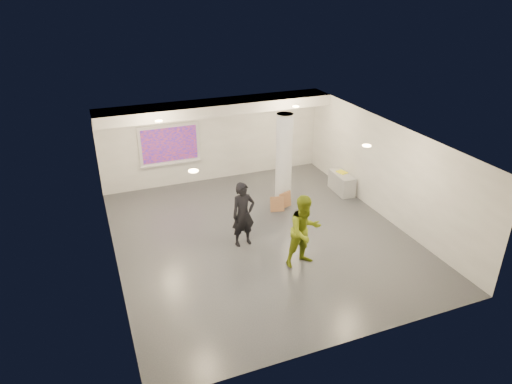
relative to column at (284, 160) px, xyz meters
name	(u,v)px	position (x,y,z in m)	size (l,w,h in m)	color
floor	(261,237)	(-1.50, -1.80, -1.50)	(8.00, 9.00, 0.01)	#36393E
ceiling	(262,137)	(-1.50, -1.80, 1.50)	(8.00, 9.00, 0.01)	white
wall_back	(214,140)	(-1.50, 2.70, 0.00)	(8.00, 0.01, 3.00)	beige
wall_front	(350,283)	(-1.50, -6.30, 0.00)	(8.00, 0.01, 3.00)	beige
wall_left	(110,215)	(-5.50, -1.80, 0.00)	(0.01, 9.00, 3.00)	beige
wall_right	(384,169)	(2.50, -1.80, 0.00)	(0.01, 9.00, 3.00)	beige
soffit_band	(217,107)	(-1.50, 2.15, 1.32)	(8.00, 1.10, 0.36)	silver
downlight_nw	(159,121)	(-3.70, 0.70, 1.48)	(0.22, 0.22, 0.02)	#EDC888
downlight_ne	(296,107)	(0.70, 0.70, 1.48)	(0.22, 0.22, 0.02)	#EDC888
downlight_sw	(193,171)	(-3.70, -3.30, 1.48)	(0.22, 0.22, 0.02)	#EDC888
downlight_se	(367,146)	(0.70, -3.30, 1.48)	(0.22, 0.22, 0.02)	#EDC888
column	(284,160)	(0.00, 0.00, 0.00)	(0.52, 0.52, 3.00)	silver
projection_screen	(170,145)	(-3.10, 2.65, 0.03)	(2.10, 0.13, 1.42)	silver
credenza	(342,183)	(2.22, -0.02, -1.16)	(0.48, 1.15, 0.67)	#999C9E
papers_stack	(342,172)	(2.26, 0.11, -0.82)	(0.22, 0.28, 0.02)	silver
postit_pad	(342,172)	(2.26, 0.10, -0.81)	(0.25, 0.34, 0.03)	#FFF81B
cardboard_back	(285,200)	(-0.08, -0.37, -1.24)	(0.48, 0.04, 0.52)	#9B6740
cardboard_front	(277,204)	(-0.43, -0.51, -1.26)	(0.44, 0.04, 0.49)	#9B6740
woman	(243,215)	(-2.09, -1.96, -0.58)	(0.67, 0.44, 1.84)	black
man	(304,231)	(-0.98, -3.42, -0.53)	(0.94, 0.73, 1.93)	olive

